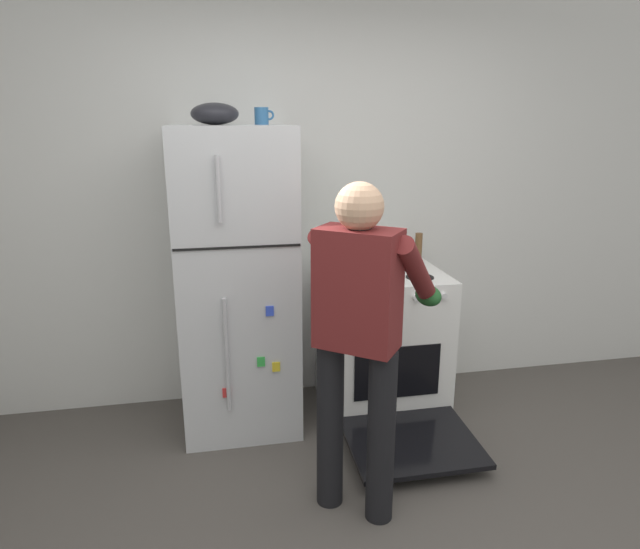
{
  "coord_description": "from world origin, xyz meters",
  "views": [
    {
      "loc": [
        -0.59,
        -1.62,
        1.85
      ],
      "look_at": [
        -0.02,
        1.32,
        1.0
      ],
      "focal_mm": 30.93,
      "sensor_mm": 36.0,
      "label": 1
    }
  ],
  "objects_px": {
    "stove_range": "(382,343)",
    "coffee_mug": "(262,116)",
    "mixing_bowl": "(215,114)",
    "pepper_mill": "(418,248)",
    "red_pot": "(362,265)",
    "person_cook": "(361,323)",
    "refrigerator": "(237,282)"
  },
  "relations": [
    {
      "from": "coffee_mug",
      "to": "mixing_bowl",
      "type": "bearing_deg",
      "value": -169.22
    },
    {
      "from": "red_pot",
      "to": "coffee_mug",
      "type": "relative_size",
      "value": 3.08
    },
    {
      "from": "red_pot",
      "to": "pepper_mill",
      "type": "xyz_separation_m",
      "value": [
        0.46,
        0.25,
        0.03
      ]
    },
    {
      "from": "coffee_mug",
      "to": "pepper_mill",
      "type": "distance_m",
      "value": 1.34
    },
    {
      "from": "pepper_mill",
      "to": "mixing_bowl",
      "type": "height_order",
      "value": "mixing_bowl"
    },
    {
      "from": "person_cook",
      "to": "red_pot",
      "type": "bearing_deg",
      "value": 74.48
    },
    {
      "from": "refrigerator",
      "to": "pepper_mill",
      "type": "height_order",
      "value": "refrigerator"
    },
    {
      "from": "red_pot",
      "to": "mixing_bowl",
      "type": "relative_size",
      "value": 1.32
    },
    {
      "from": "refrigerator",
      "to": "mixing_bowl",
      "type": "xyz_separation_m",
      "value": [
        -0.08,
        0.0,
        0.97
      ]
    },
    {
      "from": "refrigerator",
      "to": "person_cook",
      "type": "relative_size",
      "value": 1.14
    },
    {
      "from": "red_pot",
      "to": "coffee_mug",
      "type": "distance_m",
      "value": 1.05
    },
    {
      "from": "mixing_bowl",
      "to": "pepper_mill",
      "type": "bearing_deg",
      "value": 8.77
    },
    {
      "from": "refrigerator",
      "to": "coffee_mug",
      "type": "height_order",
      "value": "coffee_mug"
    },
    {
      "from": "stove_range",
      "to": "coffee_mug",
      "type": "height_order",
      "value": "coffee_mug"
    },
    {
      "from": "refrigerator",
      "to": "red_pot",
      "type": "xyz_separation_m",
      "value": [
        0.76,
        -0.05,
        0.08
      ]
    },
    {
      "from": "stove_range",
      "to": "red_pot",
      "type": "distance_m",
      "value": 0.57
    },
    {
      "from": "stove_range",
      "to": "person_cook",
      "type": "distance_m",
      "value": 1.12
    },
    {
      "from": "stove_range",
      "to": "coffee_mug",
      "type": "relative_size",
      "value": 10.95
    },
    {
      "from": "refrigerator",
      "to": "stove_range",
      "type": "height_order",
      "value": "refrigerator"
    },
    {
      "from": "refrigerator",
      "to": "person_cook",
      "type": "height_order",
      "value": "refrigerator"
    },
    {
      "from": "person_cook",
      "to": "red_pot",
      "type": "height_order",
      "value": "person_cook"
    },
    {
      "from": "refrigerator",
      "to": "red_pot",
      "type": "height_order",
      "value": "refrigerator"
    },
    {
      "from": "red_pot",
      "to": "coffee_mug",
      "type": "xyz_separation_m",
      "value": [
        -0.57,
        0.1,
        0.87
      ]
    },
    {
      "from": "red_pot",
      "to": "pepper_mill",
      "type": "distance_m",
      "value": 0.52
    },
    {
      "from": "red_pot",
      "to": "coffee_mug",
      "type": "bearing_deg",
      "value": 170.12
    },
    {
      "from": "coffee_mug",
      "to": "mixing_bowl",
      "type": "height_order",
      "value": "mixing_bowl"
    },
    {
      "from": "red_pot",
      "to": "pepper_mill",
      "type": "relative_size",
      "value": 1.76
    },
    {
      "from": "stove_range",
      "to": "mixing_bowl",
      "type": "xyz_separation_m",
      "value": [
        -1.0,
        0.02,
        1.43
      ]
    },
    {
      "from": "person_cook",
      "to": "red_pot",
      "type": "distance_m",
      "value": 0.92
    },
    {
      "from": "stove_range",
      "to": "pepper_mill",
      "type": "relative_size",
      "value": 6.25
    },
    {
      "from": "person_cook",
      "to": "coffee_mug",
      "type": "relative_size",
      "value": 14.28
    },
    {
      "from": "coffee_mug",
      "to": "pepper_mill",
      "type": "relative_size",
      "value": 0.57
    }
  ]
}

